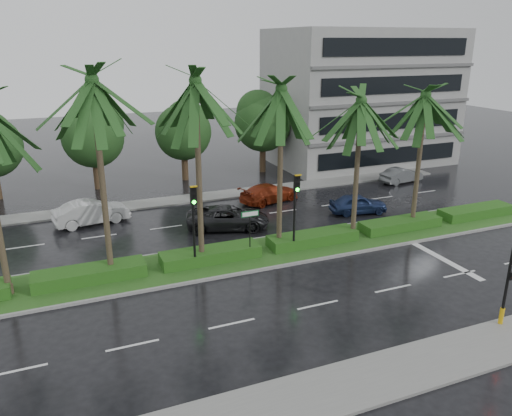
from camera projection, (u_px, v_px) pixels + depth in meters
name	position (u px, v px, depth m)	size (l,w,h in m)	color
ground	(271.00, 261.00, 26.19)	(120.00, 120.00, 0.00)	black
near_sidewalk	(392.00, 373.00, 17.24)	(40.00, 2.40, 0.12)	slate
far_sidewalk	(205.00, 197.00, 36.69)	(40.00, 2.00, 0.12)	slate
median	(264.00, 252.00, 27.05)	(36.00, 4.00, 0.15)	gray
hedge	(264.00, 246.00, 26.93)	(35.20, 1.40, 0.60)	#224E16
lane_markings	(326.00, 255.00, 26.92)	(34.00, 13.06, 0.01)	silver
palm_row	(241.00, 105.00, 24.08)	(26.30, 4.20, 10.06)	#3E2F24
signal_near	(512.00, 271.00, 19.34)	(0.34, 0.45, 4.36)	black
signal_median_left	(194.00, 215.00, 24.05)	(0.34, 0.42, 4.36)	black
signal_median_right	(296.00, 202.00, 26.04)	(0.34, 0.42, 4.36)	black
street_sign	(250.00, 222.00, 25.58)	(0.95, 0.09, 2.60)	black
bg_trees	(185.00, 128.00, 40.30)	(32.38, 4.90, 7.08)	#352618
building	(360.00, 97.00, 46.20)	(16.00, 10.00, 12.00)	gray
car_white	(91.00, 212.00, 31.29)	(4.59, 1.60, 1.51)	#B9B9B9
car_darkgrey	(228.00, 217.00, 30.53)	(5.05, 2.33, 1.40)	black
car_red	(269.00, 193.00, 35.58)	(4.55, 1.85, 1.32)	maroon
car_blue	(358.00, 204.00, 33.27)	(3.81, 1.53, 1.30)	navy
car_grey	(401.00, 175.00, 40.46)	(3.71, 1.29, 1.22)	#595C5E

